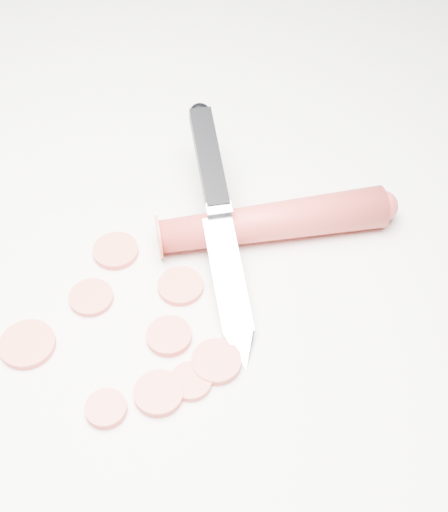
% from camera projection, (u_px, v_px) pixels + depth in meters
% --- Properties ---
extents(ground, '(2.40, 2.40, 0.00)m').
position_uv_depth(ground, '(189.00, 275.00, 0.57)').
color(ground, silver).
rests_on(ground, ground).
extents(carrot, '(0.17, 0.13, 0.03)m').
position_uv_depth(carrot, '(273.00, 221.00, 0.58)').
color(carrot, red).
rests_on(carrot, ground).
extents(carrot_slice_0, '(0.04, 0.04, 0.01)m').
position_uv_depth(carrot_slice_0, '(27.00, 344.00, 0.52)').
color(carrot_slice_0, '#D45D44').
rests_on(carrot_slice_0, ground).
extents(carrot_slice_1, '(0.03, 0.03, 0.01)m').
position_uv_depth(carrot_slice_1, '(159.00, 393.00, 0.50)').
color(carrot_slice_1, '#D45D44').
rests_on(carrot_slice_1, ground).
extents(carrot_slice_2, '(0.04, 0.04, 0.01)m').
position_uv_depth(carrot_slice_2, '(216.00, 362.00, 0.51)').
color(carrot_slice_2, '#D45D44').
rests_on(carrot_slice_2, ground).
extents(carrot_slice_3, '(0.03, 0.03, 0.01)m').
position_uv_depth(carrot_slice_3, '(191.00, 381.00, 0.50)').
color(carrot_slice_3, '#D45D44').
rests_on(carrot_slice_3, ground).
extents(carrot_slice_4, '(0.03, 0.03, 0.01)m').
position_uv_depth(carrot_slice_4, '(169.00, 336.00, 0.53)').
color(carrot_slice_4, '#D45D44').
rests_on(carrot_slice_4, ground).
extents(carrot_slice_5, '(0.04, 0.04, 0.01)m').
position_uv_depth(carrot_slice_5, '(116.00, 251.00, 0.58)').
color(carrot_slice_5, '#D45D44').
rests_on(carrot_slice_5, ground).
extents(carrot_slice_6, '(0.03, 0.03, 0.01)m').
position_uv_depth(carrot_slice_6, '(106.00, 409.00, 0.49)').
color(carrot_slice_6, '#D45D44').
rests_on(carrot_slice_6, ground).
extents(carrot_slice_7, '(0.03, 0.03, 0.01)m').
position_uv_depth(carrot_slice_7, '(91.00, 298.00, 0.55)').
color(carrot_slice_7, '#D45D44').
rests_on(carrot_slice_7, ground).
extents(carrot_slice_8, '(0.04, 0.04, 0.01)m').
position_uv_depth(carrot_slice_8, '(181.00, 286.00, 0.56)').
color(carrot_slice_8, '#D45D44').
rests_on(carrot_slice_8, ground).
extents(kitchen_knife, '(0.15, 0.20, 0.07)m').
position_uv_depth(kitchen_knife, '(222.00, 223.00, 0.55)').
color(kitchen_knife, silver).
rests_on(kitchen_knife, ground).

